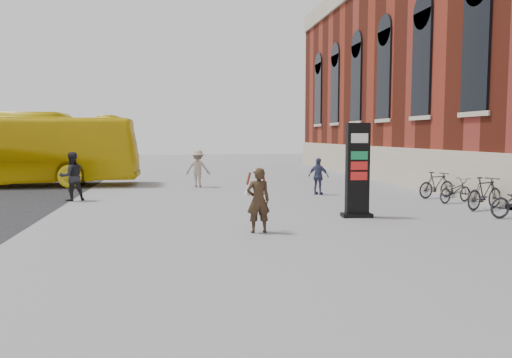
{
  "coord_description": "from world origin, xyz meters",
  "views": [
    {
      "loc": [
        -1.17,
        -12.64,
        2.38
      ],
      "look_at": [
        0.9,
        0.28,
        1.24
      ],
      "focal_mm": 35.0,
      "sensor_mm": 36.0,
      "label": 1
    }
  ],
  "objects": [
    {
      "name": "pedestrian_b",
      "position": [
        -0.18,
        10.43,
        0.86
      ],
      "size": [
        1.23,
        0.88,
        1.73
      ],
      "primitive_type": "imported",
      "rotation": [
        0.0,
        0.0,
        2.91
      ],
      "color": "#A08D7C",
      "rests_on": "ground"
    },
    {
      "name": "bike_7",
      "position": [
        8.6,
        4.89,
        0.51
      ],
      "size": [
        1.75,
        0.89,
        1.01
      ],
      "primitive_type": "imported",
      "rotation": [
        0.0,
        0.0,
        1.83
      ],
      "color": "#25252B",
      "rests_on": "ground"
    },
    {
      "name": "woman",
      "position": [
        0.79,
        -0.71,
        0.82
      ],
      "size": [
        0.62,
        0.57,
        1.6
      ],
      "rotation": [
        0.0,
        0.0,
        3.21
      ],
      "color": "#322415",
      "rests_on": "ground"
    },
    {
      "name": "bike_5",
      "position": [
        8.6,
        1.89,
        0.54
      ],
      "size": [
        1.84,
        1.16,
        1.07
      ],
      "primitive_type": "imported",
      "rotation": [
        0.0,
        0.0,
        1.97
      ],
      "color": "#25252B",
      "rests_on": "ground"
    },
    {
      "name": "pedestrian_c",
      "position": [
        4.47,
        6.66,
        0.74
      ],
      "size": [
        0.9,
        0.84,
        1.48
      ],
      "primitive_type": "imported",
      "rotation": [
        0.0,
        0.0,
        2.45
      ],
      "color": "#38405F",
      "rests_on": "ground"
    },
    {
      "name": "bike_6",
      "position": [
        8.6,
        3.61,
        0.43
      ],
      "size": [
        1.74,
        1.18,
        0.87
      ],
      "primitive_type": "imported",
      "rotation": [
        0.0,
        0.0,
        1.97
      ],
      "color": "#25252B",
      "rests_on": "ground"
    },
    {
      "name": "pedestrian_a",
      "position": [
        -4.94,
        6.27,
        0.89
      ],
      "size": [
        1.07,
        0.99,
        1.78
      ],
      "primitive_type": "imported",
      "rotation": [
        0.0,
        0.0,
        3.61
      ],
      "color": "#222227",
      "rests_on": "ground"
    },
    {
      "name": "ground",
      "position": [
        0.0,
        0.0,
        0.0
      ],
      "size": [
        100.0,
        100.0,
        0.0
      ],
      "primitive_type": "plane",
      "color": "#9E9EA3"
    },
    {
      "name": "bus",
      "position": [
        -9.19,
        12.27,
        1.72
      ],
      "size": [
        12.4,
        3.05,
        3.45
      ],
      "primitive_type": "imported",
      "rotation": [
        0.0,
        0.0,
        1.56
      ],
      "color": "yellow",
      "rests_on": "road"
    },
    {
      "name": "info_pylon",
      "position": [
        4.03,
        1.16,
        1.37
      ],
      "size": [
        0.9,
        0.49,
        2.74
      ],
      "rotation": [
        0.0,
        0.0,
        -0.06
      ],
      "color": "black",
      "rests_on": "ground"
    }
  ]
}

